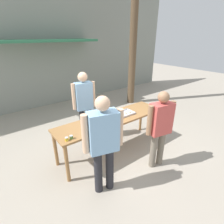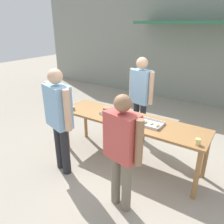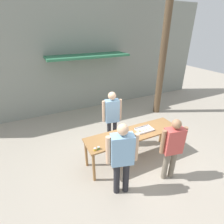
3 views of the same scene
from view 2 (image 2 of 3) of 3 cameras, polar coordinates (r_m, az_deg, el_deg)
The scene contains 11 objects.
ground_plane at distance 4.21m, azimuth 4.29°, elevation -12.58°, with size 24.00×24.00×0.00m, color #A39989.
building_facade_back at distance 7.20m, azimuth 21.71°, elevation 19.77°, with size 12.00×1.11×4.50m.
serving_table at distance 3.82m, azimuth 4.62°, elevation -3.14°, with size 2.65×0.71×0.86m.
food_tray_sausages at distance 3.94m, azimuth 0.00°, elevation -0.48°, with size 0.38×0.26×0.04m.
food_tray_buns at distance 3.63m, azimuth 9.30°, elevation -2.84°, with size 0.48×0.31×0.06m.
condiment_jar_mustard at distance 4.26m, azimuth -11.09°, elevation 1.15°, with size 0.07×0.07×0.07m.
condiment_jar_ketchup at distance 4.20m, azimuth -10.13°, elevation 0.93°, with size 0.07×0.07×0.07m.
beer_cup at distance 3.21m, azimuth 21.50°, elevation -7.24°, with size 0.08×0.08×0.09m.
person_server_behind_table at distance 4.51m, azimuth 7.50°, elevation 5.05°, with size 0.58×0.30×1.79m.
person_customer_holding_hotdog at distance 3.56m, azimuth -13.72°, elevation -0.62°, with size 0.66×0.38×1.78m.
person_customer_with_cup at distance 2.78m, azimuth 2.57°, elevation -8.72°, with size 0.62×0.32×1.65m.
Camera 2 is at (1.64, -3.03, 2.41)m, focal length 35.00 mm.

